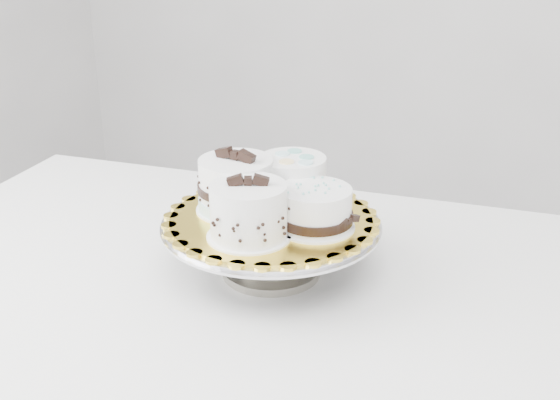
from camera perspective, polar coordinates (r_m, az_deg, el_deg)
The scene contains 7 objects.
table at distance 1.10m, azimuth -2.57°, elevation -10.22°, with size 1.38×1.05×0.75m.
cake_stand at distance 1.06m, azimuth -0.72°, elevation -3.03°, with size 0.33×0.33×0.09m.
cake_board at distance 1.05m, azimuth -0.73°, elevation -1.54°, with size 0.30×0.30×0.00m, color gold.
cake_swirl at distance 0.97m, azimuth -2.57°, elevation -1.02°, with size 0.15×0.15×0.10m.
cake_banded at distance 1.06m, azimuth -3.58°, elevation 1.05°, with size 0.12×0.12×0.10m.
cake_dots at distance 1.08m, azimuth 1.01°, elevation 1.63°, with size 0.13×0.13×0.08m.
cake_ribbon at distance 1.00m, azimuth 2.92°, elevation -0.77°, with size 0.13×0.13×0.06m.
Camera 1 is at (0.49, -0.55, 1.28)m, focal length 45.00 mm.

